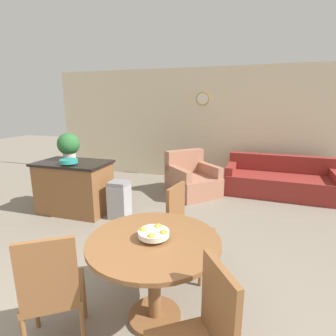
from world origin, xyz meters
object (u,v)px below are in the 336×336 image
dining_chair_near_left (52,288)px  couch (279,181)px  dining_table (154,258)px  kitchen_island (75,187)px  dining_chair_far_side (185,225)px  trash_bin (119,200)px  potted_plant (69,145)px  fruit_bowl (154,233)px  teal_bowl (69,161)px  armchair (192,180)px

dining_chair_near_left → couch: dining_chair_near_left is taller
dining_table → kitchen_island: bearing=139.1°
dining_chair_near_left → dining_chair_far_side: bearing=28.3°
dining_table → trash_bin: bearing=124.9°
dining_table → couch: (1.38, 3.89, -0.32)m
kitchen_island → couch: bearing=30.0°
dining_chair_far_side → potted_plant: 2.76m
dining_chair_far_side → kitchen_island: dining_chair_far_side is taller
dining_table → couch: couch is taller
fruit_bowl → potted_plant: 3.09m
teal_bowl → armchair: size_ratio=0.22×
dining_chair_near_left → trash_bin: dining_chair_near_left is taller
kitchen_island → teal_bowl: size_ratio=4.31×
kitchen_island → dining_chair_near_left: bearing=-56.8°
trash_bin → armchair: (0.89, 1.52, -0.01)m
trash_bin → dining_chair_near_left: bearing=-74.0°
dining_chair_far_side → dining_chair_near_left: bearing=-16.7°
potted_plant → couch: size_ratio=0.21×
dining_chair_near_left → dining_table: bearing=5.8°
teal_bowl → dining_chair_far_side: bearing=-22.5°
trash_bin → kitchen_island: bearing=178.2°
fruit_bowl → teal_bowl: bearing=141.1°
dining_table → fruit_bowl: fruit_bowl is taller
trash_bin → armchair: bearing=59.6°
dining_table → potted_plant: 3.12m
dining_table → fruit_bowl: size_ratio=4.29×
dining_table → trash_bin: size_ratio=1.75×
dining_chair_far_side → armchair: 2.62m
dining_chair_far_side → couch: bearing=168.6°
fruit_bowl → trash_bin: fruit_bowl is taller
dining_chair_far_side → potted_plant: size_ratio=2.10×
teal_bowl → dining_table: bearing=-38.9°
armchair → trash_bin: bearing=-164.8°
fruit_bowl → kitchen_island: size_ratio=0.21×
teal_bowl → couch: bearing=32.7°
fruit_bowl → armchair: bearing=96.5°
fruit_bowl → armchair: size_ratio=0.20×
dining_chair_near_left → teal_bowl: dining_chair_near_left is taller
armchair → dining_table: bearing=-127.8°
kitchen_island → couch: kitchen_island is taller
armchair → teal_bowl: bearing=-179.5°
kitchen_island → dining_table: bearing=-40.9°
dining_chair_near_left → teal_bowl: bearing=90.4°
fruit_bowl → trash_bin: bearing=124.9°
kitchen_island → couch: size_ratio=0.55×
armchair → kitchen_island: bearing=175.9°
fruit_bowl → trash_bin: size_ratio=0.41×
dining_chair_far_side → fruit_bowl: size_ratio=3.84×
trash_bin → dining_chair_far_side: bearing=-37.8°
dining_chair_far_side → trash_bin: dining_chair_far_side is taller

